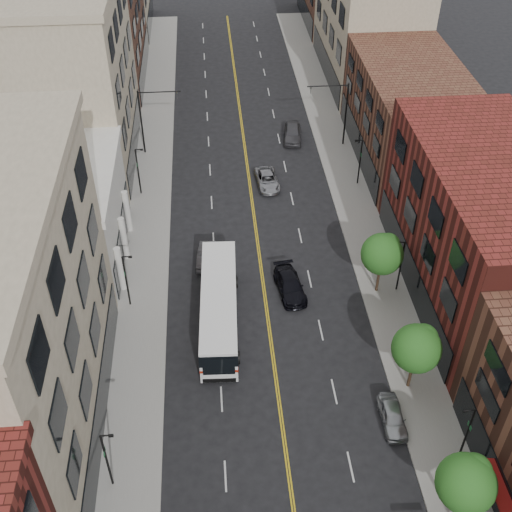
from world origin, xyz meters
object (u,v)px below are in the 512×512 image
object	(u,v)px
car_parked_far	(393,416)
car_lane_c	(292,133)
car_lane_b	(267,180)
car_lane_a	(290,285)
city_bus	(219,305)
car_lane_behind	(206,255)

from	to	relation	value
car_parked_far	car_lane_c	world-z (taller)	car_lane_c
car_lane_b	car_parked_far	bearing A→B (deg)	-84.31
car_parked_far	car_lane_a	bearing A→B (deg)	112.15
city_bus	car_parked_far	size ratio (longest dim) A/B	3.30
city_bus	car_lane_behind	size ratio (longest dim) A/B	3.05
car_lane_behind	car_lane_b	distance (m)	13.25
car_parked_far	car_lane_c	size ratio (longest dim) A/B	0.78
car_lane_a	car_lane_b	size ratio (longest dim) A/B	1.05
car_lane_a	car_lane_b	bearing A→B (deg)	83.28
car_lane_behind	car_lane_c	world-z (taller)	car_lane_c
car_lane_behind	car_lane_c	xyz separation A→B (m)	(10.19, 20.68, 0.15)
car_lane_b	car_lane_c	distance (m)	9.85
car_parked_far	car_lane_c	bearing A→B (deg)	93.48
car_lane_behind	car_lane_a	xyz separation A→B (m)	(6.81, -4.49, 0.03)
car_parked_far	car_lane_b	world-z (taller)	same
car_lane_c	car_lane_b	bearing A→B (deg)	-105.09
city_bus	car_lane_b	xyz separation A→B (m)	(5.60, 19.11, -1.21)
car_parked_far	car_lane_c	xyz separation A→B (m)	(-1.90, 38.61, 0.18)
car_parked_far	car_lane_b	size ratio (longest dim) A/B	0.82
city_bus	car_lane_a	xyz separation A→B (m)	(5.93, 3.06, -1.15)
car_lane_a	city_bus	bearing A→B (deg)	-160.64
car_parked_far	car_lane_behind	size ratio (longest dim) A/B	0.92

